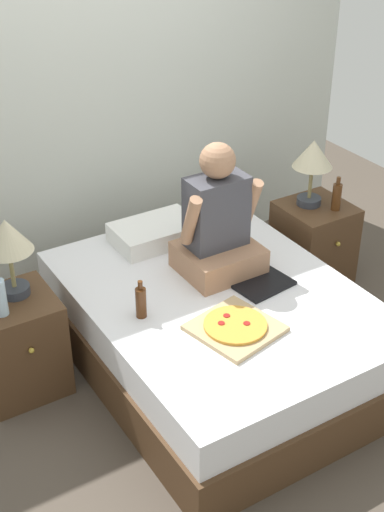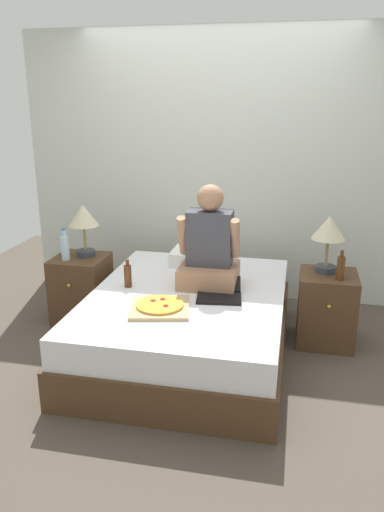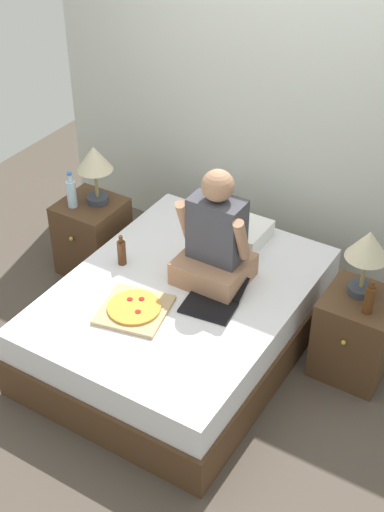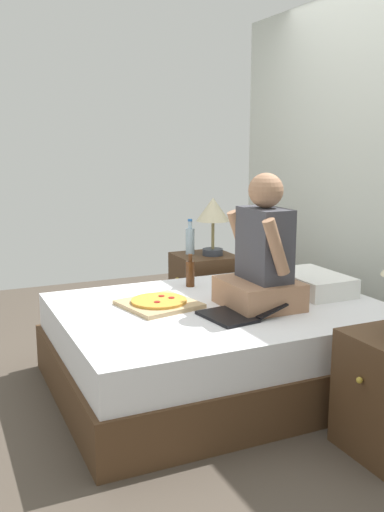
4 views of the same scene
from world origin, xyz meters
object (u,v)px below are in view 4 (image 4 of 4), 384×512
nightstand_left (205,290)px  water_bottle (190,240)px  laptop (237,313)px  pizza_box (159,303)px  beer_bottle_on_bed (190,273)px  bed (219,345)px  person_seated (262,258)px  lamp_on_left_nightstand (213,214)px

nightstand_left → water_bottle: size_ratio=2.10×
laptop → pizza_box: (-0.36, -0.33, -0.00)m
water_bottle → laptop: size_ratio=0.61×
water_bottle → laptop: water_bottle is taller
beer_bottle_on_bed → bed: bearing=-2.6°
water_bottle → pizza_box: (1.00, -0.65, -0.17)m
person_seated → laptop: size_ratio=1.73×
laptop → beer_bottle_on_bed: bearing=177.1°
bed → lamp_on_left_nightstand: 1.28m
nightstand_left → bed: bearing=-21.1°
person_seated → pizza_box: person_seated is taller
nightstand_left → laptop: size_ratio=1.28×
bed → lamp_on_left_nightstand: bearing=155.7°
water_bottle → pizza_box: size_ratio=0.58×
lamp_on_left_nightstand → person_seated: size_ratio=0.58×
pizza_box → beer_bottle_on_bed: size_ratio=2.16×
water_bottle → nightstand_left: bearing=48.3°
person_seated → laptop: bearing=-62.5°
laptop → nightstand_left: bearing=162.0°
pizza_box → water_bottle: bearing=146.9°
bed → beer_bottle_on_bed: bearing=177.4°
nightstand_left → water_bottle: 0.42m
bed → nightstand_left: (-1.04, 0.40, 0.04)m
lamp_on_left_nightstand → nightstand_left: bearing=-128.6°
water_bottle → beer_bottle_on_bed: water_bottle is taller
bed → laptop: size_ratio=4.27×
water_bottle → laptop: 1.41m
nightstand_left → person_seated: person_seated is taller
water_bottle → laptop: bearing=-13.5°
person_seated → water_bottle: bearing=175.2°
laptop → pizza_box: size_ratio=0.95×
bed → water_bottle: 1.25m
laptop → pizza_box: 0.49m
person_seated → nightstand_left: bearing=170.5°
pizza_box → lamp_on_left_nightstand: bearing=138.1°
beer_bottle_on_bed → water_bottle: bearing=155.8°
person_seated → pizza_box: (-0.25, -0.55, -0.27)m
lamp_on_left_nightstand → water_bottle: 0.28m
bed → pizza_box: 0.45m
bed → water_bottle: size_ratio=6.97×
pizza_box → person_seated: bearing=65.7°
laptop → beer_bottle_on_bed: beer_bottle_on_bed is taller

